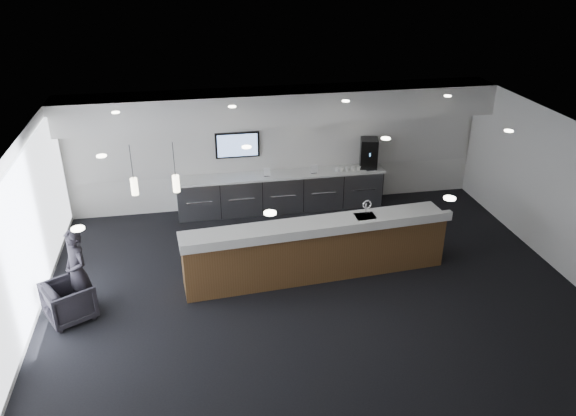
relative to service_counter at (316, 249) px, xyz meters
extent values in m
plane|color=black|center=(-0.16, -0.57, -0.57)|extent=(10.00, 10.00, 0.00)
cube|color=black|center=(-0.16, -0.57, 2.43)|extent=(10.00, 8.00, 0.02)
cube|color=silver|center=(-0.16, 3.43, 0.93)|extent=(10.00, 0.02, 3.00)
cube|color=silver|center=(-5.16, -0.57, 0.93)|extent=(0.02, 8.00, 3.00)
cube|color=silver|center=(4.84, -0.57, 0.93)|extent=(0.02, 8.00, 3.00)
cube|color=silver|center=(-0.16, 2.98, 2.08)|extent=(10.00, 0.90, 0.70)
cube|color=silver|center=(-0.16, 3.40, 1.03)|extent=(9.80, 0.06, 1.40)
cube|color=#B1BDD4|center=(-5.12, -0.57, 0.93)|extent=(0.04, 7.36, 2.55)
cube|color=gray|center=(-0.16, 3.07, -0.12)|extent=(5.00, 0.60, 0.90)
cube|color=white|center=(-0.16, 3.07, 0.35)|extent=(5.06, 0.66, 0.05)
cylinder|color=silver|center=(-2.16, 2.75, -0.08)|extent=(0.60, 0.02, 0.02)
cylinder|color=silver|center=(-1.16, 2.75, -0.08)|extent=(0.60, 0.02, 0.02)
cylinder|color=silver|center=(-0.16, 2.75, -0.08)|extent=(0.60, 0.02, 0.02)
cylinder|color=silver|center=(0.84, 2.75, -0.08)|extent=(0.60, 0.02, 0.02)
cylinder|color=silver|center=(1.84, 2.75, -0.08)|extent=(0.60, 0.02, 0.02)
cube|color=black|center=(-1.16, 3.34, 1.08)|extent=(1.05, 0.07, 0.62)
cube|color=blue|center=(-1.16, 3.30, 1.08)|extent=(0.95, 0.01, 0.54)
cylinder|color=#F5E8BF|center=(-2.56, 0.23, 1.68)|extent=(0.12, 0.12, 0.30)
cylinder|color=#F5E8BF|center=(-3.26, 0.23, 1.68)|extent=(0.12, 0.12, 0.30)
cube|color=brown|center=(0.00, 0.01, -0.05)|extent=(5.22, 1.12, 1.05)
cube|color=white|center=(0.00, 0.01, 0.51)|extent=(5.31, 1.21, 0.06)
cube|color=white|center=(0.03, -0.39, 0.60)|extent=(5.25, 0.52, 0.18)
cylinder|color=silver|center=(1.03, 0.19, 0.68)|extent=(0.04, 0.04, 0.28)
torus|color=silver|center=(1.03, 0.13, 0.82)|extent=(0.19, 0.04, 0.19)
cube|color=black|center=(2.04, 3.12, 0.74)|extent=(0.52, 0.55, 0.73)
cube|color=silver|center=(2.04, 2.87, 0.39)|extent=(0.26, 0.12, 0.02)
cube|color=white|center=(-0.52, 2.97, 0.48)|extent=(0.15, 0.04, 0.21)
cube|color=white|center=(0.62, 2.95, 0.48)|extent=(0.17, 0.03, 0.22)
imported|color=black|center=(-4.56, -0.61, -0.22)|extent=(1.05, 1.04, 0.71)
imported|color=black|center=(-4.39, -0.39, 0.23)|extent=(0.66, 0.70, 1.61)
imported|color=white|center=(1.74, 2.94, 0.42)|extent=(0.11, 0.11, 0.10)
imported|color=white|center=(1.60, 2.94, 0.42)|extent=(0.15, 0.15, 0.10)
imported|color=white|center=(1.46, 2.94, 0.42)|extent=(0.13, 0.13, 0.10)
imported|color=white|center=(1.32, 2.94, 0.42)|extent=(0.14, 0.14, 0.10)
imported|color=white|center=(1.18, 2.94, 0.42)|extent=(0.15, 0.15, 0.10)
camera|label=1|loc=(-2.29, -9.29, 5.49)|focal=35.00mm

